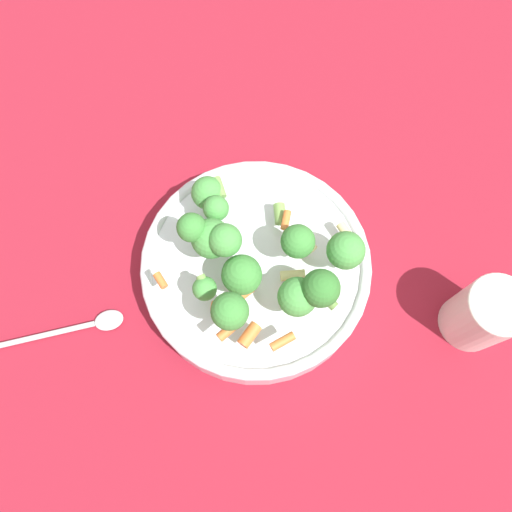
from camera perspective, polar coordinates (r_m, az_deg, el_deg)
name	(u,v)px	position (r m, az deg, el deg)	size (l,w,h in m)	color
ground_plane	(256,274)	(0.65, 0.00, -2.12)	(3.00, 3.00, 0.00)	maroon
bowl	(256,267)	(0.63, 0.00, -1.31)	(0.28, 0.28, 0.05)	silver
pasta_salad	(259,259)	(0.55, 0.29, -0.32)	(0.22, 0.20, 0.09)	#8CB766
cup	(484,314)	(0.64, 24.57, -6.04)	(0.07, 0.07, 0.10)	silver
spoon	(82,326)	(0.67, -19.24, -7.60)	(0.14, 0.12, 0.01)	silver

